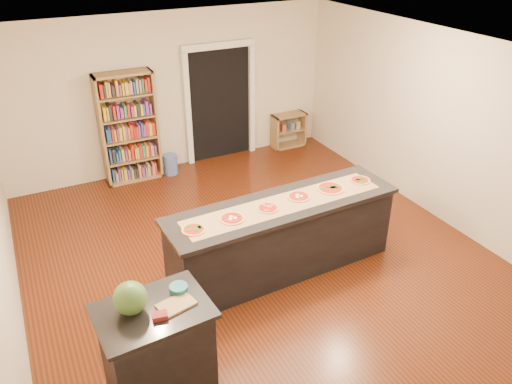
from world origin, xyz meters
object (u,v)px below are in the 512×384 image
bookshelf (129,128)px  side_counter (158,350)px  waste_bin (171,164)px  watermelon (130,298)px  kitchen_island (282,237)px  low_shelf (289,130)px

bookshelf → side_counter: bearing=-101.7°
side_counter → bookshelf: bearing=74.6°
waste_bin → watermelon: watermelon is taller
bookshelf → waste_bin: (0.65, -0.11, -0.78)m
kitchen_island → waste_bin: (-0.41, 3.39, -0.32)m
bookshelf → watermelon: 4.73m
low_shelf → watermelon: size_ratio=2.27×
kitchen_island → side_counter: 2.32m
side_counter → watermelon: bearing=156.3°
low_shelf → watermelon: (-4.33, -4.61, 0.82)m
kitchen_island → low_shelf: (2.15, 3.52, -0.16)m
kitchen_island → waste_bin: bearing=94.9°
side_counter → low_shelf: (4.16, 4.67, -0.16)m
low_shelf → waste_bin: 2.56m
low_shelf → kitchen_island: bearing=-121.3°
bookshelf → watermelon: (-1.13, -4.59, 0.20)m
bookshelf → waste_bin: size_ratio=5.16×
bookshelf → kitchen_island: bearing=-73.2°
bookshelf → waste_bin: bearing=-9.3°
low_shelf → bookshelf: bearing=-179.6°
kitchen_island → bookshelf: 3.68m
kitchen_island → low_shelf: size_ratio=4.41×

